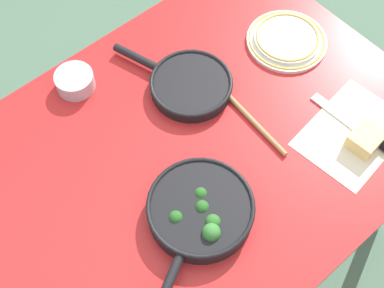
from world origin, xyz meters
The scene contains 10 objects.
ground_plane centered at (0.00, 0.00, 0.00)m, with size 14.00×14.00×0.00m, color #51755B.
dining_table_red centered at (0.00, 0.00, 0.69)m, with size 1.33×0.96×0.76m.
skillet_broccoli centered at (-0.12, -0.16, 0.79)m, with size 0.38×0.27×0.07m.
skillet_eggs centered at (0.12, 0.15, 0.78)m, with size 0.24×0.38×0.04m.
wooden_spoon centered at (0.19, 0.04, 0.77)m, with size 0.05×0.36×0.02m.
parchment_sheet centered at (0.37, -0.26, 0.76)m, with size 0.33×0.26×0.00m.
grater_knife centered at (0.39, -0.27, 0.77)m, with size 0.04×0.27×0.02m.
cheese_block centered at (0.36, -0.30, 0.79)m, with size 0.10×0.08×0.05m.
dinner_plate_stack centered at (0.46, 0.09, 0.78)m, with size 0.25×0.25×0.03m.
prep_bowl_steel centered at (-0.12, 0.38, 0.79)m, with size 0.11×0.11×0.05m.
Camera 1 is at (-0.47, -0.55, 2.03)m, focal length 50.00 mm.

